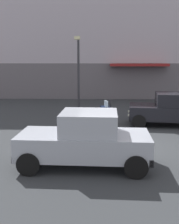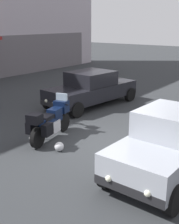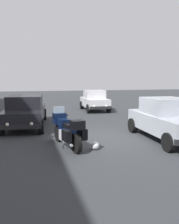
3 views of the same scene
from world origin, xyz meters
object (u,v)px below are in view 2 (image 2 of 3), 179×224
(car_sedan_far, at_px, (91,88))
(motorcycle, at_px, (50,121))
(car_wagon_end, at_px, (169,143))
(helmet, at_px, (59,147))

(car_sedan_far, bearing_deg, motorcycle, 25.02)
(motorcycle, xyz_separation_m, car_sedan_far, (4.15, 1.39, 0.16))
(car_wagon_end, bearing_deg, car_sedan_far, -125.32)
(car_sedan_far, bearing_deg, car_wagon_end, 59.02)
(motorcycle, relative_size, car_wagon_end, 0.57)
(car_wagon_end, bearing_deg, motorcycle, -87.18)
(motorcycle, xyz_separation_m, car_wagon_end, (0.05, -3.96, 0.19))
(helmet, height_order, car_sedan_far, car_sedan_far)
(car_wagon_end, bearing_deg, helmet, -76.91)
(helmet, xyz_separation_m, car_sedan_far, (4.70, 2.25, 0.64))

